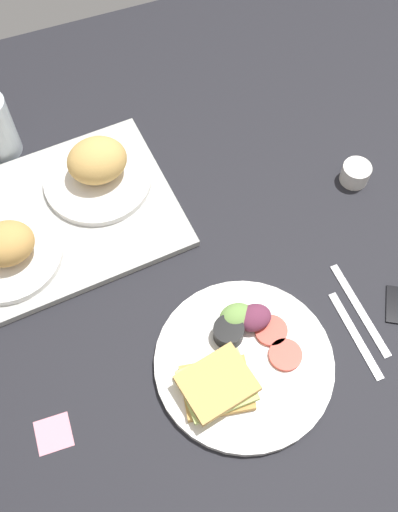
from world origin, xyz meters
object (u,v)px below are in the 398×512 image
(serving_tray, at_px, (56,219))
(espresso_cup, at_px, (355,173))
(plate_with_salad, at_px, (240,361))
(sticky_note, at_px, (54,434))
(bread_plate_near, at_px, (6,249))
(knife, at_px, (360,309))
(bread_plate_far, at_px, (97,168))
(fork, at_px, (355,335))

(serving_tray, xyz_separation_m, espresso_cup, (0.58, -0.11, 0.01))
(espresso_cup, bearing_deg, plate_with_salad, -142.91)
(serving_tray, xyz_separation_m, sticky_note, (-0.10, -0.39, -0.01))
(serving_tray, xyz_separation_m, bread_plate_near, (-0.10, -0.05, 0.04))
(serving_tray, height_order, knife, serving_tray)
(bread_plate_far, bearing_deg, plate_with_salad, -75.65)
(serving_tray, relative_size, bread_plate_far, 2.15)
(serving_tray, bearing_deg, fork, -43.98)
(fork, bearing_deg, sticky_note, 86.19)
(serving_tray, height_order, bread_plate_far, bread_plate_far)
(plate_with_salad, bearing_deg, serving_tray, 119.44)
(bread_plate_near, bearing_deg, bread_plate_far, 28.48)
(serving_tray, xyz_separation_m, plate_with_salad, (0.22, -0.38, 0.01))
(bread_plate_near, xyz_separation_m, sticky_note, (-0.01, -0.33, -0.04))
(bread_plate_far, bearing_deg, knife, -50.54)
(bread_plate_near, distance_m, bread_plate_far, 0.23)
(serving_tray, relative_size, bread_plate_near, 2.21)
(serving_tray, bearing_deg, bread_plate_near, -150.69)
(serving_tray, height_order, sticky_note, serving_tray)
(serving_tray, distance_m, sticky_note, 0.40)
(serving_tray, bearing_deg, sticky_note, -104.87)
(plate_with_salad, bearing_deg, knife, 3.85)
(plate_with_salad, bearing_deg, espresso_cup, 37.09)
(plate_with_salad, xyz_separation_m, espresso_cup, (0.36, 0.27, 0.00))
(bread_plate_far, relative_size, fork, 1.23)
(espresso_cup, distance_m, knife, 0.28)
(bread_plate_near, relative_size, bread_plate_far, 0.97)
(sticky_note, bearing_deg, bread_plate_far, 64.86)
(bread_plate_far, xyz_separation_m, sticky_note, (-0.21, -0.44, -0.05))
(bread_plate_near, bearing_deg, fork, -34.39)
(sticky_note, bearing_deg, fork, -2.40)
(serving_tray, xyz_separation_m, knife, (0.45, -0.37, -0.01))
(fork, distance_m, sticky_note, 0.53)
(fork, xyz_separation_m, knife, (0.03, 0.04, 0.00))
(plate_with_salad, distance_m, sticky_note, 0.32)
(fork, relative_size, sticky_note, 3.04)
(serving_tray, bearing_deg, knife, -39.12)
(fork, bearing_deg, espresso_cup, -28.77)
(plate_with_salad, height_order, espresso_cup, plate_with_salad)
(bread_plate_near, height_order, knife, bread_plate_near)
(knife, bearing_deg, fork, 141.12)
(espresso_cup, height_order, knife, espresso_cup)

